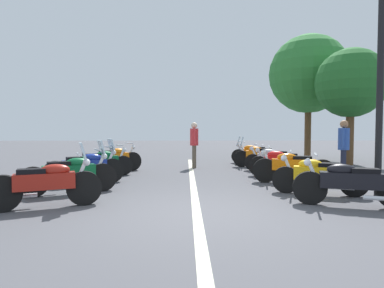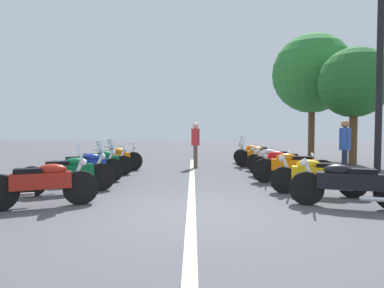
{
  "view_description": "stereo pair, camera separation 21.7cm",
  "coord_description": "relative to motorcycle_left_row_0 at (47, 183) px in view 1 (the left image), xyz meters",
  "views": [
    {
      "loc": [
        -5.54,
        0.19,
        1.45
      ],
      "look_at": [
        4.59,
        0.0,
        1.02
      ],
      "focal_mm": 30.14,
      "sensor_mm": 36.0,
      "label": 1
    },
    {
      "loc": [
        -5.54,
        -0.03,
        1.45
      ],
      "look_at": [
        4.59,
        0.0,
        1.02
      ],
      "focal_mm": 30.14,
      "sensor_mm": 36.0,
      "label": 2
    }
  ],
  "objects": [
    {
      "name": "motorcycle_left_row_2",
      "position": [
        2.63,
        0.08,
        0.0
      ],
      "size": [
        1.21,
        1.92,
        1.23
      ],
      "rotation": [
        0.0,
        0.0,
        -1.04
      ],
      "color": "black",
      "rests_on": "ground_plane"
    },
    {
      "name": "bystander_1",
      "position": [
        3.53,
        -7.32,
        0.56
      ],
      "size": [
        0.46,
        0.32,
        1.76
      ],
      "rotation": [
        0.0,
        0.0,
        4.16
      ],
      "color": "#1E2338",
      "rests_on": "ground_plane"
    },
    {
      "name": "motorcycle_left_row_3",
      "position": [
        4.01,
        0.09,
        -0.02
      ],
      "size": [
        1.23,
        1.94,
        1.0
      ],
      "rotation": [
        0.0,
        0.0,
        -1.04
      ],
      "color": "black",
      "rests_on": "ground_plane"
    },
    {
      "name": "bystander_2",
      "position": [
        6.41,
        -2.91,
        0.56
      ],
      "size": [
        0.53,
        0.32,
        1.76
      ],
      "rotation": [
        0.0,
        0.0,
        1.65
      ],
      "color": "brown",
      "rests_on": "ground_plane"
    },
    {
      "name": "motorcycle_left_row_0",
      "position": [
        0.0,
        0.0,
        0.0
      ],
      "size": [
        0.97,
        1.95,
        1.22
      ],
      "rotation": [
        0.0,
        0.0,
        -1.18
      ],
      "color": "black",
      "rests_on": "ground_plane"
    },
    {
      "name": "motorcycle_right_row_1",
      "position": [
        1.15,
        -5.57,
        -0.02
      ],
      "size": [
        0.95,
        1.97,
        0.99
      ],
      "rotation": [
        0.0,
        0.0,
        1.23
      ],
      "color": "black",
      "rests_on": "ground_plane"
    },
    {
      "name": "lane_centre_stripe",
      "position": [
        3.26,
        -2.78,
        -0.47
      ],
      "size": [
        13.3,
        0.16,
        0.01
      ],
      "primitive_type": "cube",
      "color": "beige",
      "rests_on": "ground_plane"
    },
    {
      "name": "motorcycle_right_row_6",
      "position": [
        8.01,
        -5.55,
        -0.01
      ],
      "size": [
        0.85,
        1.95,
        1.2
      ],
      "rotation": [
        0.0,
        0.0,
        1.3
      ],
      "color": "black",
      "rests_on": "ground_plane"
    },
    {
      "name": "roadside_tree_0",
      "position": [
        7.35,
        -9.46,
        2.93
      ],
      "size": [
        2.87,
        2.87,
        4.86
      ],
      "color": "brown",
      "rests_on": "ground_plane"
    },
    {
      "name": "motorcycle_right_row_0",
      "position": [
        0.0,
        -5.71,
        -0.01
      ],
      "size": [
        0.94,
        2.07,
        1.0
      ],
      "rotation": [
        0.0,
        0.0,
        1.25
      ],
      "color": "black",
      "rests_on": "ground_plane"
    },
    {
      "name": "motorcycle_right_row_5",
      "position": [
        6.53,
        -5.45,
        -0.0
      ],
      "size": [
        0.77,
        2.04,
        1.22
      ],
      "rotation": [
        0.0,
        0.0,
        1.38
      ],
      "color": "black",
      "rests_on": "ground_plane"
    },
    {
      "name": "roadside_tree_1",
      "position": [
        10.37,
        -8.83,
        3.83
      ],
      "size": [
        3.95,
        3.95,
        6.29
      ],
      "color": "brown",
      "rests_on": "ground_plane"
    },
    {
      "name": "ground_plane",
      "position": [
        -0.46,
        -2.78,
        -0.47
      ],
      "size": [
        80.0,
        80.0,
        0.0
      ],
      "primitive_type": "plane",
      "color": "#4C4C51"
    },
    {
      "name": "motorcycle_right_row_2",
      "position": [
        2.71,
        -5.52,
        -0.01
      ],
      "size": [
        0.84,
        2.16,
        1.02
      ],
      "rotation": [
        0.0,
        0.0,
        1.34
      ],
      "color": "black",
      "rests_on": "ground_plane"
    },
    {
      "name": "street_lamp_twin_globe",
      "position": [
        0.98,
        -6.83,
        3.04
      ],
      "size": [
        0.32,
        1.22,
        5.19
      ],
      "color": "black",
      "rests_on": "ground_plane"
    },
    {
      "name": "motorcycle_right_row_3",
      "position": [
        3.94,
        -5.56,
        -0.02
      ],
      "size": [
        0.88,
        1.98,
        1.0
      ],
      "rotation": [
        0.0,
        0.0,
        1.28
      ],
      "color": "black",
      "rests_on": "ground_plane"
    },
    {
      "name": "motorcycle_left_row_1",
      "position": [
        1.36,
        0.04,
        0.0
      ],
      "size": [
        1.15,
        1.97,
        1.22
      ],
      "rotation": [
        0.0,
        0.0,
        -1.09
      ],
      "color": "black",
      "rests_on": "ground_plane"
    },
    {
      "name": "motorcycle_right_row_4",
      "position": [
        5.29,
        -5.67,
        -0.03
      ],
      "size": [
        0.94,
        1.97,
        0.98
      ],
      "rotation": [
        0.0,
        0.0,
        1.24
      ],
      "color": "black",
      "rests_on": "ground_plane"
    },
    {
      "name": "motorcycle_left_row_4",
      "position": [
        5.21,
        -0.07,
        -0.01
      ],
      "size": [
        1.28,
        1.83,
        1.02
      ],
      "rotation": [
        0.0,
        0.0,
        -0.99
      ],
      "color": "black",
      "rests_on": "ground_plane"
    }
  ]
}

